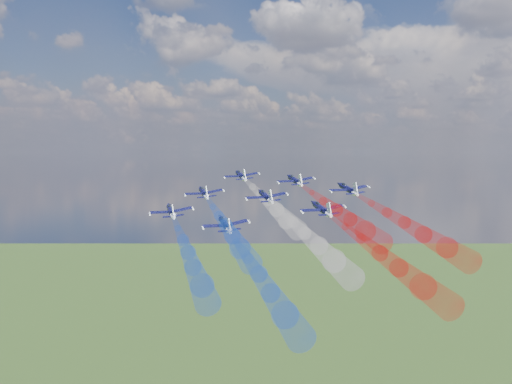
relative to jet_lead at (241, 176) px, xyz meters
The scene contains 16 objects.
jet_lead is the anchor object (origin of this frame).
trail_lead 27.28m from the jet_lead, 39.51° to the right, with size 4.24×43.32×4.24m, color white, non-canonical shape.
jet_inner_left 16.89m from the jet_lead, 87.47° to the right, with size 10.18×12.73×3.39m, color black, non-canonical shape.
trail_inner_left 40.72m from the jet_lead, 57.41° to the right, with size 4.24×43.32×4.24m, color blue, non-canonical shape.
jet_inner_right 17.44m from the jet_lead, ahead, with size 10.18×12.73×3.39m, color black, non-canonical shape.
trail_inner_right 42.16m from the jet_lead, 24.09° to the right, with size 4.24×43.32×4.24m, color red, non-canonical shape.
jet_outer_left 32.12m from the jet_lead, 83.35° to the right, with size 10.18×12.73×3.39m, color black, non-canonical shape.
trail_outer_left 55.30m from the jet_lead, 63.22° to the right, with size 4.24×43.32×4.24m, color blue, non-canonical shape.
jet_center_third 26.02m from the jet_lead, 40.01° to the right, with size 10.18×12.73×3.39m, color black, non-canonical shape.
trail_center_third 53.30m from the jet_lead, 39.75° to the right, with size 4.24×43.32×4.24m, color white, non-canonical shape.
jet_outer_right 32.72m from the jet_lead, ahead, with size 10.18×12.73×3.39m, color black, non-canonical shape.
trail_outer_right 56.56m from the jet_lead, 18.00° to the right, with size 4.24×43.32×4.24m, color red, non-canonical shape.
jet_rear_left 38.98m from the jet_lead, 57.88° to the right, with size 10.18×12.73×3.39m, color black, non-canonical shape.
trail_rear_left 65.46m from the jet_lead, 50.29° to the right, with size 4.24×43.32×4.24m, color blue, non-canonical shape.
jet_rear_right 38.59m from the jet_lead, 25.57° to the right, with size 10.18×12.73×3.39m, color black, non-canonical shape.
trail_rear_right 65.41m from the jet_lead, 31.32° to the right, with size 4.24×43.32×4.24m, color red, non-canonical shape.
Camera 1 is at (97.39, -125.48, 162.17)m, focal length 39.49 mm.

